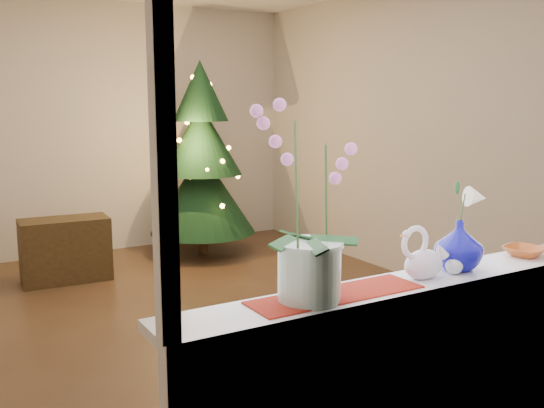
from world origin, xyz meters
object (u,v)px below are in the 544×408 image
(blue_vase, at_px, (459,242))
(side_table, at_px, (65,250))
(paperweight, at_px, (454,266))
(amber_dish, at_px, (525,252))
(xmas_tree, at_px, (202,159))
(swan, at_px, (424,253))
(orchid_pot, at_px, (310,203))

(blue_vase, height_order, side_table, blue_vase)
(blue_vase, distance_m, paperweight, 0.12)
(paperweight, xyz_separation_m, amber_dish, (0.51, 0.04, -0.02))
(xmas_tree, height_order, side_table, xmas_tree)
(swan, distance_m, xmas_tree, 4.27)
(amber_dish, bearing_deg, orchid_pot, -179.04)
(paperweight, height_order, side_table, paperweight)
(blue_vase, xyz_separation_m, paperweight, (-0.07, -0.04, -0.09))
(orchid_pot, height_order, side_table, orchid_pot)
(orchid_pot, relative_size, swan, 2.90)
(side_table, bearing_deg, amber_dish, -68.42)
(swan, height_order, blue_vase, blue_vase)
(xmas_tree, bearing_deg, swan, -102.00)
(xmas_tree, distance_m, side_table, 1.71)
(swan, bearing_deg, paperweight, -12.53)
(blue_vase, relative_size, amber_dish, 1.58)
(amber_dish, xyz_separation_m, xmas_tree, (0.22, 4.16, 0.09))
(orchid_pot, bearing_deg, side_table, 90.85)
(paperweight, relative_size, amber_dish, 0.46)
(blue_vase, height_order, xmas_tree, xmas_tree)
(amber_dish, xyz_separation_m, side_table, (-1.29, 3.87, -0.65))
(paperweight, relative_size, xmas_tree, 0.03)
(amber_dish, distance_m, xmas_tree, 4.17)
(orchid_pot, distance_m, side_table, 4.01)
(paperweight, height_order, xmas_tree, xmas_tree)
(blue_vase, distance_m, side_table, 4.03)
(orchid_pot, relative_size, paperweight, 10.02)
(blue_vase, bearing_deg, side_table, 102.29)
(swan, height_order, amber_dish, swan)
(orchid_pot, bearing_deg, swan, 0.02)
(blue_vase, distance_m, amber_dish, 0.46)
(orchid_pot, height_order, swan, orchid_pot)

